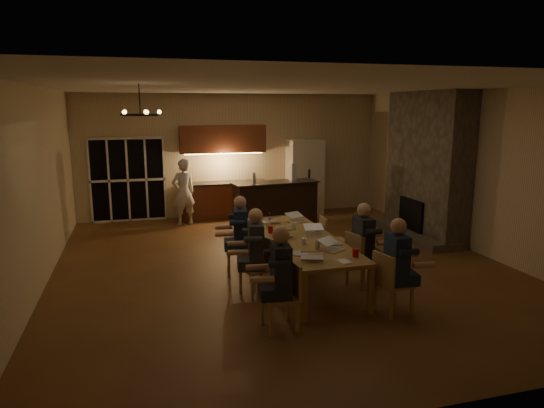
{
  "coord_description": "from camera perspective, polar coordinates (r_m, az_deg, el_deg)",
  "views": [
    {
      "loc": [
        -2.46,
        -8.12,
        2.87
      ],
      "look_at": [
        -0.1,
        0.3,
        1.11
      ],
      "focal_mm": 32.0,
      "sensor_mm": 36.0,
      "label": 1
    }
  ],
  "objects": [
    {
      "name": "floor",
      "position": [
        8.96,
        1.15,
        -7.28
      ],
      "size": [
        9.0,
        9.0,
        0.0
      ],
      "primitive_type": "plane",
      "color": "brown",
      "rests_on": "ground"
    },
    {
      "name": "chair_left_near",
      "position": [
        6.4,
        0.93,
        -10.83
      ],
      "size": [
        0.46,
        0.46,
        0.89
      ],
      "primitive_type": null,
      "rotation": [
        0.0,
        0.0,
        -1.52
      ],
      "color": "tan",
      "rests_on": "ground"
    },
    {
      "name": "mug_front",
      "position": [
        7.61,
        3.75,
        -4.39
      ],
      "size": [
        0.09,
        0.09,
        0.1
      ],
      "primitive_type": "cylinder",
      "color": "silver",
      "rests_on": "dining_table"
    },
    {
      "name": "person_left_far",
      "position": [
        8.39,
        -3.74,
        -3.68
      ],
      "size": [
        0.69,
        0.69,
        1.38
      ],
      "primitive_type": null,
      "rotation": [
        0.0,
        0.0,
        -1.72
      ],
      "color": "#1B2B44",
      "rests_on": "ground"
    },
    {
      "name": "redcup_near",
      "position": [
        7.08,
        9.81,
        -5.68
      ],
      "size": [
        0.09,
        0.09,
        0.12
      ],
      "primitive_type": "cylinder",
      "color": "#B80C10",
      "rests_on": "dining_table"
    },
    {
      "name": "chair_left_mid",
      "position": [
        7.49,
        -1.84,
        -7.47
      ],
      "size": [
        0.55,
        0.55,
        0.89
      ],
      "primitive_type": null,
      "rotation": [
        0.0,
        0.0,
        -1.26
      ],
      "color": "tan",
      "rests_on": "ground"
    },
    {
      "name": "person_left_mid",
      "position": [
        7.38,
        -1.91,
        -5.77
      ],
      "size": [
        0.69,
        0.69,
        1.38
      ],
      "primitive_type": null,
      "rotation": [
        0.0,
        0.0,
        -1.73
      ],
      "color": "#3D4349",
      "rests_on": "ground"
    },
    {
      "name": "plate_left",
      "position": [
        7.13,
        3.23,
        -5.83
      ],
      "size": [
        0.25,
        0.25,
        0.02
      ],
      "primitive_type": "cylinder",
      "color": "silver",
      "rests_on": "dining_table"
    },
    {
      "name": "french_doors",
      "position": [
        12.72,
        -16.59,
        2.7
      ],
      "size": [
        1.86,
        0.08,
        2.1
      ],
      "primitive_type": "cube",
      "color": "black",
      "rests_on": "ground"
    },
    {
      "name": "person_right_near",
      "position": [
        6.98,
        14.41,
        -7.15
      ],
      "size": [
        0.66,
        0.66,
        1.38
      ],
      "primitive_type": null,
      "rotation": [
        0.0,
        0.0,
        1.46
      ],
      "color": "#1B2B44",
      "rests_on": "ground"
    },
    {
      "name": "mug_back",
      "position": [
        8.6,
        -0.43,
        -2.52
      ],
      "size": [
        0.08,
        0.08,
        0.1
      ],
      "primitive_type": "cylinder",
      "color": "silver",
      "rests_on": "dining_table"
    },
    {
      "name": "can_cola",
      "position": [
        9.29,
        -0.3,
        -1.41
      ],
      "size": [
        0.06,
        0.06,
        0.12
      ],
      "primitive_type": "cylinder",
      "color": "#3F0F0C",
      "rests_on": "dining_table"
    },
    {
      "name": "person_right_mid",
      "position": [
        7.9,
        10.63,
        -4.8
      ],
      "size": [
        0.62,
        0.62,
        1.38
      ],
      "primitive_type": null,
      "rotation": [
        0.0,
        0.0,
        1.54
      ],
      "color": "#23252E",
      "rests_on": "ground"
    },
    {
      "name": "kitchenette",
      "position": [
        12.62,
        -5.68,
        3.74
      ],
      "size": [
        2.24,
        0.68,
        2.4
      ],
      "primitive_type": null,
      "color": "brown",
      "rests_on": "ground"
    },
    {
      "name": "laptop_a",
      "position": [
        6.91,
        4.74,
        -5.5
      ],
      "size": [
        0.4,
        0.37,
        0.23
      ],
      "primitive_type": null,
      "rotation": [
        0.0,
        0.0,
        2.78
      ],
      "color": "silver",
      "rests_on": "dining_table"
    },
    {
      "name": "back_wall",
      "position": [
        12.94,
        -4.65,
        5.73
      ],
      "size": [
        8.0,
        0.04,
        3.2
      ],
      "primitive_type": "cube",
      "color": "beige",
      "rests_on": "ground"
    },
    {
      "name": "chair_right_far",
      "position": [
        9.02,
        7.23,
        -4.28
      ],
      "size": [
        0.49,
        0.49,
        0.89
      ],
      "primitive_type": null,
      "rotation": [
        0.0,
        0.0,
        1.46
      ],
      "color": "tan",
      "rests_on": "ground"
    },
    {
      "name": "left_wall",
      "position": [
        8.37,
        -26.2,
        1.5
      ],
      "size": [
        0.04,
        9.0,
        3.2
      ],
      "primitive_type": "cube",
      "color": "beige",
      "rests_on": "ground"
    },
    {
      "name": "dining_table",
      "position": [
        8.14,
        3.41,
        -6.45
      ],
      "size": [
        1.1,
        3.23,
        0.75
      ],
      "primitive_type": "cube",
      "color": "#9F803F",
      "rests_on": "ground"
    },
    {
      "name": "person_left_near",
      "position": [
        6.32,
        1.06,
        -8.77
      ],
      "size": [
        0.67,
        0.67,
        1.38
      ],
      "primitive_type": null,
      "rotation": [
        0.0,
        0.0,
        -1.69
      ],
      "color": "#23252E",
      "rests_on": "ground"
    },
    {
      "name": "laptop_b",
      "position": [
        7.32,
        7.3,
        -4.6
      ],
      "size": [
        0.42,
        0.41,
        0.23
      ],
      "primitive_type": null,
      "rotation": [
        0.0,
        0.0,
        0.55
      ],
      "color": "silver",
      "rests_on": "dining_table"
    },
    {
      "name": "chandelier",
      "position": [
        7.49,
        -15.23,
        10.1
      ],
      "size": [
        0.58,
        0.58,
        0.03
      ],
      "primitive_type": "torus",
      "color": "black",
      "rests_on": "ceiling"
    },
    {
      "name": "ceiling",
      "position": [
        8.49,
        1.23,
        13.77
      ],
      "size": [
        8.0,
        9.0,
        0.04
      ],
      "primitive_type": "cube",
      "color": "white",
      "rests_on": "back_wall"
    },
    {
      "name": "can_right",
      "position": [
        8.41,
        5.37,
        -2.82
      ],
      "size": [
        0.06,
        0.06,
        0.12
      ],
      "primitive_type": "cylinder",
      "color": "#B2B2B7",
      "rests_on": "dining_table"
    },
    {
      "name": "fireplace",
      "position": [
        11.25,
        17.73,
        4.38
      ],
      "size": [
        0.58,
        2.5,
        3.2
      ],
      "primitive_type": "cube",
      "color": "#625A4D",
      "rests_on": "ground"
    },
    {
      "name": "chair_left_far",
      "position": [
        8.44,
        -3.93,
        -5.32
      ],
      "size": [
        0.51,
        0.51,
        0.89
      ],
      "primitive_type": null,
      "rotation": [
        0.0,
        0.0,
        -1.73
      ],
      "color": "tan",
      "rests_on": "ground"
    },
    {
      "name": "bar_island",
      "position": [
        11.85,
        0.38,
        0.06
      ],
      "size": [
        2.16,
        0.88,
        1.08
      ],
      "primitive_type": "cube",
      "rotation": [
        0.0,
        0.0,
        0.1
      ],
      "color": "black",
      "rests_on": "ground"
    },
    {
      "name": "chair_right_mid",
      "position": [
        8.03,
        10.7,
        -6.36
      ],
      "size": [
        0.55,
        0.55,
        0.89
      ],
      "primitive_type": null,
      "rotation": [
        0.0,
        0.0,
        1.85
      ],
      "color": "tan",
      "rests_on": "ground"
    },
    {
      "name": "laptop_f",
      "position": [
        9.01,
        3.05,
        -1.48
      ],
      "size": [
        0.4,
        0.37,
        0.23
      ],
      "primitive_type": null,
      "rotation": [
        0.0,
        0.0,
        0.36
      ],
      "color": "silver",
      "rests_on": "dining_table"
    },
    {
      "name": "laptop_e",
      "position": [
        9.01,
        -0.23,
        -1.46
      ],
      "size": [
        0.35,
        0.32,
        0.23
      ],
      "primitive_type": null,
      "rotation": [
        0.0,
        0.0,
        3.27
      ],
      "color": "silver",
      "rests_on": "dining_table"
    },
    {
      "name": "plate_near",
      "position": [
        7.7,
        7.32,
        -4.6
      ],
      "size": [
        0.25,
        0.25,
        0.02
      ],
      "primitive_type": "cylinder",
      "color": "silver",
      "rests_on": "dining_table"
    },
    {
      "name": "refrigerator",
      "position": [
        13.16,
        3.87,
        3.2
      ],
      "size": [
        0.9,
        0.68,
        2.0
      ],
      "primitive_type": "cube",
      "color": "#F0E0C8",
      "rests_on": "ground"
    },
    {
      "name": "notepad",
      "position": [
        6.84,
        8.49,
        -6.72
      ],
      "size": [
        0.18,
        0.23,
        0.01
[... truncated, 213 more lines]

